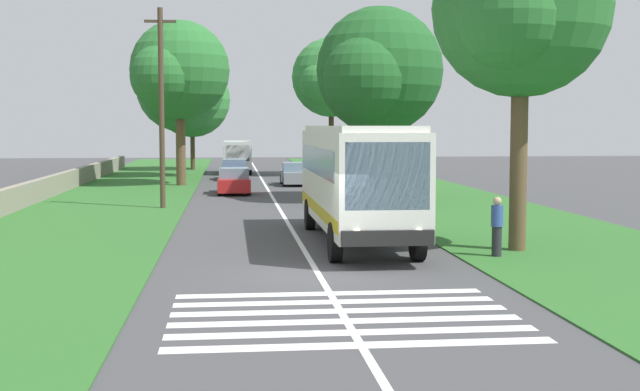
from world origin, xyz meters
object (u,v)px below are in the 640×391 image
(coach_bus, at_px, (356,176))
(roadside_tree_left_0, at_px, (190,101))
(trailing_car_2, at_px, (234,170))
(roadside_tree_right_1, at_px, (517,14))
(roadside_tree_right_2, at_px, (330,80))
(utility_pole, at_px, (161,105))
(pedestrian, at_px, (497,226))
(roadside_tree_left_1, at_px, (178,90))
(roadside_tree_right_0, at_px, (376,74))
(trailing_car_0, at_px, (234,182))
(roadside_tree_left_2, at_px, (178,73))
(trailing_car_1, at_px, (296,174))
(trailing_minibus_0, at_px, (237,154))

(coach_bus, relative_size, roadside_tree_left_0, 1.23)
(trailing_car_2, relative_size, roadside_tree_left_0, 0.47)
(roadside_tree_right_1, bearing_deg, roadside_tree_right_2, 1.44)
(coach_bus, distance_m, trailing_car_2, 32.81)
(roadside_tree_left_0, xyz_separation_m, utility_pole, (-33.47, -0.27, -1.14))
(trailing_car_2, distance_m, pedestrian, 36.88)
(roadside_tree_left_1, bearing_deg, trailing_car_2, -129.78)
(roadside_tree_left_0, distance_m, roadside_tree_right_0, 32.14)
(trailing_car_0, height_order, roadside_tree_left_2, roadside_tree_left_2)
(trailing_car_1, relative_size, roadside_tree_left_0, 0.47)
(roadside_tree_left_0, bearing_deg, roadside_tree_right_1, -166.25)
(roadside_tree_right_0, bearing_deg, trailing_minibus_0, 14.97)
(trailing_car_2, height_order, roadside_tree_right_0, roadside_tree_right_0)
(coach_bus, bearing_deg, roadside_tree_right_2, -5.36)
(trailing_minibus_0, height_order, roadside_tree_left_0, roadside_tree_left_0)
(trailing_car_2, height_order, roadside_tree_left_1, roadside_tree_left_1)
(trailing_minibus_0, height_order, roadside_tree_left_1, roadside_tree_left_1)
(trailing_car_0, distance_m, roadside_tree_right_2, 18.89)
(trailing_car_1, distance_m, utility_pole, 16.85)
(roadside_tree_right_0, xyz_separation_m, utility_pole, (-3.11, 10.24, -1.66))
(roadside_tree_left_1, height_order, roadside_tree_right_0, roadside_tree_left_1)
(roadside_tree_right_1, bearing_deg, pedestrian, 144.32)
(coach_bus, xyz_separation_m, roadside_tree_left_0, (45.37, 7.29, 3.63))
(roadside_tree_left_1, bearing_deg, utility_pole, -178.44)
(roadside_tree_right_0, distance_m, roadside_tree_right_2, 21.39)
(trailing_car_2, height_order, roadside_tree_left_2, roadside_tree_left_2)
(trailing_car_2, bearing_deg, utility_pole, 170.95)
(roadside_tree_right_1, relative_size, pedestrian, 5.75)
(roadside_tree_left_0, height_order, roadside_tree_right_2, roadside_tree_right_2)
(roadside_tree_left_2, xyz_separation_m, roadside_tree_right_2, (9.50, -10.60, 0.17))
(trailing_car_0, distance_m, roadside_tree_left_0, 25.97)
(trailing_minibus_0, relative_size, pedestrian, 3.55)
(trailing_car_1, xyz_separation_m, utility_pole, (-14.74, 7.14, 3.97))
(trailing_car_1, distance_m, roadside_tree_left_1, 13.33)
(trailing_car_2, bearing_deg, trailing_car_0, 179.73)
(trailing_minibus_0, relative_size, roadside_tree_left_2, 0.59)
(trailing_car_2, relative_size, roadside_tree_right_0, 0.45)
(trailing_car_2, xyz_separation_m, roadside_tree_left_0, (12.80, 3.56, 5.11))
(utility_pole, bearing_deg, roadside_tree_left_0, 0.46)
(coach_bus, height_order, roadside_tree_right_0, roadside_tree_right_0)
(coach_bus, bearing_deg, trailing_minibus_0, 4.91)
(trailing_car_1, height_order, utility_pole, utility_pole)
(trailing_car_0, bearing_deg, utility_pole, 158.61)
(trailing_car_1, bearing_deg, utility_pole, 154.17)
(coach_bus, height_order, roadside_tree_left_1, roadside_tree_left_1)
(roadside_tree_left_2, distance_m, roadside_tree_right_1, 31.45)
(roadside_tree_right_1, bearing_deg, trailing_minibus_0, 10.49)
(trailing_minibus_0, relative_size, roadside_tree_right_1, 0.62)
(trailing_car_0, xyz_separation_m, roadside_tree_left_1, (15.70, 3.89, 5.66))
(trailing_car_0, bearing_deg, pedestrian, -162.92)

